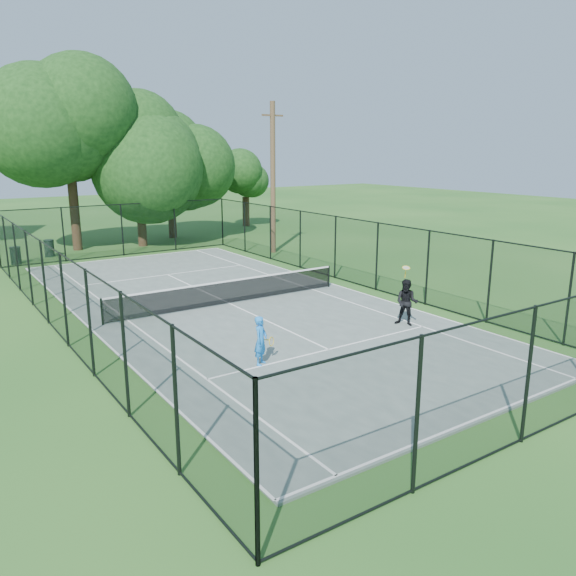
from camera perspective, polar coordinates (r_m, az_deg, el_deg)
ground at (r=22.47m, az=-5.96°, el=-1.72°), size 120.00×120.00×0.00m
tennis_court at (r=22.46m, az=-5.96°, el=-1.65°), size 11.00×24.00×0.06m
tennis_net at (r=22.32m, az=-6.00°, el=-0.29°), size 10.08×0.08×0.95m
fence at (r=22.11m, az=-6.06°, el=2.02°), size 13.10×26.10×3.00m
tree_near_left at (r=36.57m, az=-21.38°, el=13.18°), size 7.67×7.67×10.01m
tree_near_mid at (r=36.85m, az=-15.04°, el=12.80°), size 6.97×6.97×9.12m
tree_near_right at (r=40.08m, az=-11.95°, el=12.26°), size 5.81×5.81×8.01m
tree_far_right at (r=45.75m, az=-4.34°, el=10.44°), size 4.04×4.04×5.35m
trash_bin_left at (r=33.66m, az=-25.94°, el=3.00°), size 0.58×0.58×0.94m
trash_bin_right at (r=35.25m, az=-23.09°, el=3.75°), size 0.58×0.58×0.97m
utility_pole at (r=33.41m, az=-1.54°, el=11.12°), size 1.40×0.30×8.70m
player_blue at (r=15.93m, az=-2.77°, el=-5.35°), size 0.89×0.58×1.42m
player_black at (r=19.83m, az=11.96°, el=-1.44°), size 0.96×1.18×2.02m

